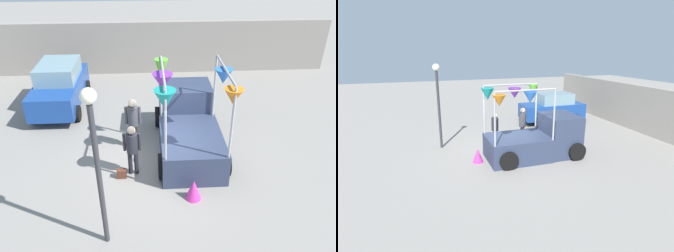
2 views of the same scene
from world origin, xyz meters
The scene contains 9 objects.
ground_plane centered at (0.00, 0.00, 0.00)m, with size 60.00×60.00×0.00m, color gray.
vendor_truck centered at (0.94, 1.07, 0.88)m, with size 2.49×4.18×3.12m.
parked_car centered at (-3.94, 4.27, 0.94)m, with size 1.88×4.00×1.88m.
person_customer centered at (-0.85, -0.43, 0.99)m, with size 0.53×0.34×1.64m.
person_vendor centered at (-0.86, 1.00, 1.09)m, with size 0.53×0.34×1.79m.
handbag centered at (-1.20, -0.63, 0.14)m, with size 0.28×0.16×0.28m, color #592D1E.
street_lamp centered at (-1.41, -2.95, 2.57)m, with size 0.32×0.32×3.94m.
brick_boundary_wall centered at (0.00, 8.12, 1.30)m, with size 18.00×0.36×2.60m, color gray.
folded_kite_bundle_magenta centered at (0.82, -1.64, 0.30)m, with size 0.44×0.44×0.60m, color #D83399.
Camera 1 is at (-0.30, -8.40, 6.30)m, focal length 35.00 mm.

